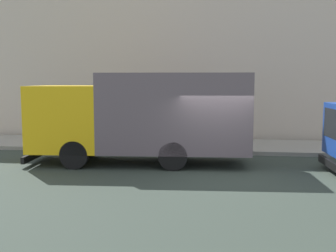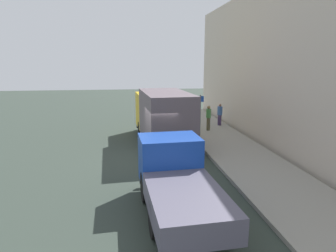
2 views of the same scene
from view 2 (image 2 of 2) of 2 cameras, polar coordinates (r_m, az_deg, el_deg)
ground at (r=15.37m, az=-3.41°, el=-6.15°), size 80.00×80.00×0.00m
sidewalk at (r=16.40m, az=13.40°, el=-4.99°), size 3.49×30.00×0.16m
building_facade at (r=16.68m, az=21.51°, el=10.76°), size 0.50×30.00×9.31m
large_utility_truck at (r=17.62m, az=-1.20°, el=2.17°), size 2.84×7.92×3.24m
small_flatbed_truck at (r=9.76m, az=1.68°, el=-10.36°), size 2.37×5.26×2.24m
pedestrian_walking at (r=22.61m, az=9.97°, el=2.28°), size 0.46×0.46×1.63m
pedestrian_standing at (r=20.73m, az=7.83°, el=1.70°), size 0.36×0.36×1.75m
street_sign_post at (r=18.59m, az=6.22°, el=2.57°), size 0.44×0.08×2.70m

